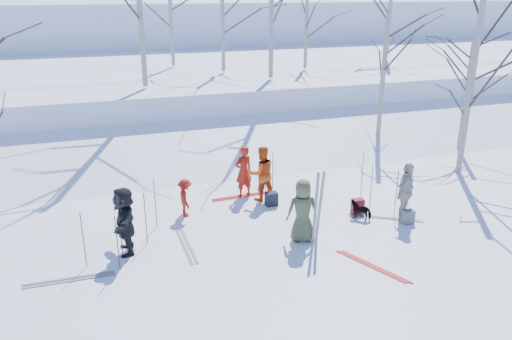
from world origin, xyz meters
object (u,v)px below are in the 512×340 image
object	(u,v)px
skier_redor_behind	(262,173)
dog	(361,210)
skier_olive_center	(303,211)
backpack_red	(358,206)
skier_red_north	(244,171)
skier_cream_east	(406,192)
backpack_dark	(271,199)
skier_red_seated	(185,198)
backpack_grey	(408,217)
skier_grey_west	(125,220)

from	to	relation	value
skier_redor_behind	dog	world-z (taller)	skier_redor_behind
skier_olive_center	backpack_red	xyz separation A→B (m)	(2.11, 0.98, -0.59)
skier_red_north	backpack_red	bearing A→B (deg)	124.37
skier_red_north	skier_cream_east	world-z (taller)	skier_cream_east
skier_red_north	backpack_dark	xyz separation A→B (m)	(0.55, -0.94, -0.58)
skier_olive_center	skier_red_seated	xyz separation A→B (m)	(-2.46, 2.33, -0.26)
dog	backpack_dark	world-z (taller)	dog
skier_red_north	skier_red_seated	world-z (taller)	skier_red_north
skier_red_north	dog	xyz separation A→B (m)	(2.56, -2.51, -0.53)
skier_redor_behind	skier_red_seated	bearing A→B (deg)	8.73
skier_cream_east	backpack_grey	size ratio (longest dim) A/B	4.32
skier_olive_center	skier_red_seated	bearing A→B (deg)	-30.99
skier_olive_center	backpack_grey	size ratio (longest dim) A/B	4.21
dog	backpack_dark	size ratio (longest dim) A/B	1.49
skier_cream_east	dog	world-z (taller)	skier_cream_east
skier_grey_west	backpack_red	distance (m)	6.32
dog	backpack_dark	xyz separation A→B (m)	(-2.02, 1.58, -0.05)
skier_olive_center	backpack_grey	distance (m)	3.12
skier_red_seated	backpack_dark	bearing A→B (deg)	-90.21
backpack_red	backpack_grey	distance (m)	1.39
backpack_red	skier_red_seated	bearing A→B (deg)	163.48
skier_cream_east	backpack_dark	world-z (taller)	skier_cream_east
skier_red_seated	dog	xyz separation A→B (m)	(4.49, -1.68, -0.28)
backpack_dark	skier_redor_behind	bearing A→B (deg)	104.03
skier_cream_east	backpack_grey	world-z (taller)	skier_cream_east
skier_red_north	backpack_dark	bearing A→B (deg)	104.25
skier_red_seated	backpack_dark	distance (m)	2.50
skier_red_north	backpack_grey	bearing A→B (deg)	122.32
skier_red_seated	backpack_grey	world-z (taller)	skier_red_seated
skier_red_north	skier_grey_west	bearing A→B (deg)	17.28
skier_red_north	skier_redor_behind	xyz separation A→B (m)	(0.42, -0.43, 0.04)
skier_olive_center	skier_red_seated	size ratio (longest dim) A/B	1.49
backpack_grey	backpack_dark	world-z (taller)	backpack_dark
skier_grey_west	backpack_dark	bearing A→B (deg)	112.80
skier_redor_behind	dog	bearing A→B (deg)	134.79
skier_redor_behind	skier_red_seated	world-z (taller)	skier_redor_behind
skier_red_seated	backpack_red	size ratio (longest dim) A/B	2.55
skier_cream_east	skier_grey_west	bearing A→B (deg)	141.20
dog	skier_grey_west	bearing A→B (deg)	-49.87
skier_olive_center	backpack_grey	world-z (taller)	skier_olive_center
skier_olive_center	backpack_dark	xyz separation A→B (m)	(0.01, 2.23, -0.60)
skier_olive_center	skier_red_seated	world-z (taller)	skier_olive_center
skier_olive_center	skier_redor_behind	size ratio (longest dim) A/B	0.97
backpack_dark	skier_olive_center	bearing A→B (deg)	-90.29
skier_olive_center	skier_red_north	world-z (taller)	skier_olive_center
skier_red_north	dog	size ratio (longest dim) A/B	2.64
skier_redor_behind	skier_cream_east	world-z (taller)	skier_redor_behind
skier_red_north	backpack_dark	size ratio (longest dim) A/B	3.92
skier_grey_west	backpack_grey	distance (m)	7.31
backpack_dark	backpack_grey	bearing A→B (deg)	-36.58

